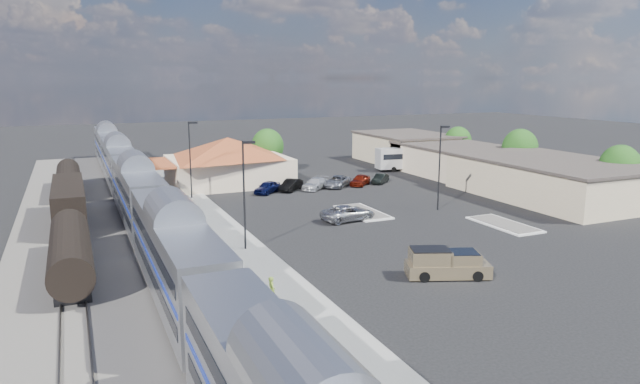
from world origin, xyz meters
name	(u,v)px	position (x,y,z in m)	size (l,w,h in m)	color
ground	(336,221)	(0.00, 0.00, 0.00)	(280.00, 280.00, 0.00)	black
railbed	(105,223)	(-21.00, 8.00, 0.06)	(16.00, 100.00, 0.12)	#4C4944
platform	(202,218)	(-12.00, 6.00, 0.09)	(5.50, 92.00, 0.18)	gray
passenger_train	(137,196)	(-18.00, 6.16, 2.87)	(3.00, 104.00, 5.55)	silver
freight_cars	(69,205)	(-24.00, 8.82, 1.93)	(2.80, 46.00, 4.00)	black
station_depot	(228,161)	(-4.56, 24.00, 3.13)	(18.35, 12.24, 6.20)	beige
buildings_east	(474,162)	(28.00, 14.28, 2.27)	(14.40, 51.40, 4.80)	#C6B28C
traffic_island_south	(363,212)	(4.00, 2.00, 0.10)	(3.30, 7.50, 0.21)	silver
traffic_island_north	(504,224)	(14.00, -8.00, 0.10)	(3.30, 7.50, 0.21)	silver
lamp_plat_s	(245,186)	(-10.90, -6.00, 5.34)	(1.08, 0.25, 9.00)	black
lamp_plat_n	(191,154)	(-10.90, 16.00, 5.34)	(1.08, 0.25, 9.00)	black
lamp_lot	(440,160)	(12.10, 0.00, 5.34)	(1.08, 0.25, 9.00)	black
tree_east_a	(620,167)	(34.00, -4.00, 3.89)	(4.56, 4.56, 6.42)	#382314
tree_east_b	(520,148)	(34.00, 12.00, 4.22)	(4.94, 4.94, 6.96)	#382314
tree_east_c	(458,142)	(34.00, 26.00, 3.76)	(4.41, 4.41, 6.21)	#382314
tree_depot	(268,146)	(3.00, 30.00, 4.02)	(4.71, 4.71, 6.63)	#382314
pickup_truck	(448,264)	(0.33, -17.76, 0.95)	(6.18, 4.09, 2.01)	#9A855E
suv	(348,213)	(1.17, -0.32, 0.77)	(2.57, 5.56, 1.55)	#9C9DA3
coach_bus	(411,157)	(24.00, 24.19, 2.00)	(11.04, 3.74, 3.47)	silver
person_a	(272,291)	(-12.88, -18.11, 1.11)	(0.68, 0.45, 1.87)	#AFD642
person_b	(179,202)	(-13.45, 10.19, 1.07)	(0.87, 0.68, 1.79)	white
parked_car_a	(267,187)	(-1.80, 15.93, 0.74)	(1.76, 4.37, 1.49)	#0C1240
parked_car_b	(291,185)	(1.40, 16.23, 0.72)	(1.53, 4.39, 1.45)	black
parked_car_c	(315,184)	(4.60, 15.93, 0.71)	(1.99, 4.91, 1.42)	silver
parked_car_d	(337,181)	(7.80, 16.23, 0.72)	(2.40, 5.20, 1.44)	gray
parked_car_e	(360,180)	(11.00, 15.93, 0.73)	(1.72, 4.28, 1.46)	maroon
parked_car_f	(380,179)	(14.20, 16.23, 0.64)	(1.35, 3.86, 1.27)	black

